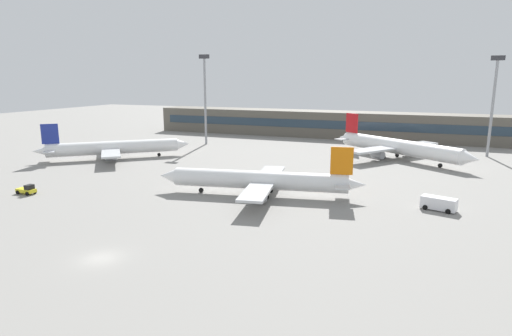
{
  "coord_description": "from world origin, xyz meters",
  "views": [
    {
      "loc": [
        33.31,
        -35.79,
        20.22
      ],
      "look_at": [
        3.38,
        40.0,
        3.0
      ],
      "focal_mm": 29.77,
      "sensor_mm": 36.0,
      "label": 1
    }
  ],
  "objects_px": {
    "service_van_white": "(439,203)",
    "baggage_tug_yellow": "(27,190)",
    "airplane_far": "(398,147)",
    "airplane_mid": "(115,148)",
    "floodlight_tower_west": "(205,94)",
    "airplane_near": "(258,180)",
    "floodlight_tower_east": "(493,99)"
  },
  "relations": [
    {
      "from": "airplane_far",
      "to": "baggage_tug_yellow",
      "type": "relative_size",
      "value": 10.02
    },
    {
      "from": "floodlight_tower_west",
      "to": "floodlight_tower_east",
      "type": "distance_m",
      "value": 79.92
    },
    {
      "from": "airplane_near",
      "to": "service_van_white",
      "type": "distance_m",
      "value": 29.57
    },
    {
      "from": "airplane_mid",
      "to": "floodlight_tower_west",
      "type": "distance_m",
      "value": 34.65
    },
    {
      "from": "airplane_near",
      "to": "baggage_tug_yellow",
      "type": "xyz_separation_m",
      "value": [
        -38.73,
        -14.25,
        -1.98
      ]
    },
    {
      "from": "airplane_near",
      "to": "service_van_white",
      "type": "relative_size",
      "value": 6.6
    },
    {
      "from": "airplane_far",
      "to": "service_van_white",
      "type": "xyz_separation_m",
      "value": [
        8.69,
        -42.54,
        -2.11
      ]
    },
    {
      "from": "airplane_far",
      "to": "baggage_tug_yellow",
      "type": "height_order",
      "value": "airplane_far"
    },
    {
      "from": "floodlight_tower_west",
      "to": "floodlight_tower_east",
      "type": "xyz_separation_m",
      "value": [
        79.5,
        8.12,
        -0.72
      ]
    },
    {
      "from": "service_van_white",
      "to": "airplane_near",
      "type": "bearing_deg",
      "value": -175.27
    },
    {
      "from": "airplane_far",
      "to": "floodlight_tower_east",
      "type": "bearing_deg",
      "value": 30.87
    },
    {
      "from": "airplane_far",
      "to": "floodlight_tower_west",
      "type": "bearing_deg",
      "value": 175.12
    },
    {
      "from": "airplane_near",
      "to": "airplane_mid",
      "type": "height_order",
      "value": "airplane_mid"
    },
    {
      "from": "baggage_tug_yellow",
      "to": "floodlight_tower_west",
      "type": "height_order",
      "value": "floodlight_tower_west"
    },
    {
      "from": "airplane_mid",
      "to": "floodlight_tower_east",
      "type": "relative_size",
      "value": 1.19
    },
    {
      "from": "service_van_white",
      "to": "airplane_mid",
      "type": "bearing_deg",
      "value": 167.56
    },
    {
      "from": "service_van_white",
      "to": "floodlight_tower_east",
      "type": "relative_size",
      "value": 0.21
    },
    {
      "from": "airplane_near",
      "to": "floodlight_tower_west",
      "type": "xyz_separation_m",
      "value": [
        -36.94,
        49.9,
        12.93
      ]
    },
    {
      "from": "airplane_far",
      "to": "floodlight_tower_west",
      "type": "relative_size",
      "value": 1.33
    },
    {
      "from": "airplane_far",
      "to": "baggage_tug_yellow",
      "type": "distance_m",
      "value": 83.96
    },
    {
      "from": "airplane_near",
      "to": "floodlight_tower_west",
      "type": "bearing_deg",
      "value": 126.51
    },
    {
      "from": "airplane_mid",
      "to": "floodlight_tower_west",
      "type": "height_order",
      "value": "floodlight_tower_west"
    },
    {
      "from": "airplane_mid",
      "to": "baggage_tug_yellow",
      "type": "bearing_deg",
      "value": -76.49
    },
    {
      "from": "airplane_far",
      "to": "airplane_mid",
      "type": "bearing_deg",
      "value": -159.14
    },
    {
      "from": "baggage_tug_yellow",
      "to": "floodlight_tower_west",
      "type": "xyz_separation_m",
      "value": [
        1.78,
        64.15,
        14.91
      ]
    },
    {
      "from": "service_van_white",
      "to": "airplane_far",
      "type": "bearing_deg",
      "value": 101.54
    },
    {
      "from": "floodlight_tower_west",
      "to": "baggage_tug_yellow",
      "type": "bearing_deg",
      "value": -91.59
    },
    {
      "from": "service_van_white",
      "to": "baggage_tug_yellow",
      "type": "bearing_deg",
      "value": -166.25
    },
    {
      "from": "airplane_far",
      "to": "floodlight_tower_east",
      "type": "xyz_separation_m",
      "value": [
        21.82,
        13.04,
        11.76
      ]
    },
    {
      "from": "service_van_white",
      "to": "floodlight_tower_east",
      "type": "distance_m",
      "value": 58.78
    },
    {
      "from": "floodlight_tower_east",
      "to": "floodlight_tower_west",
      "type": "bearing_deg",
      "value": -174.17
    },
    {
      "from": "airplane_mid",
      "to": "service_van_white",
      "type": "distance_m",
      "value": 78.05
    }
  ]
}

